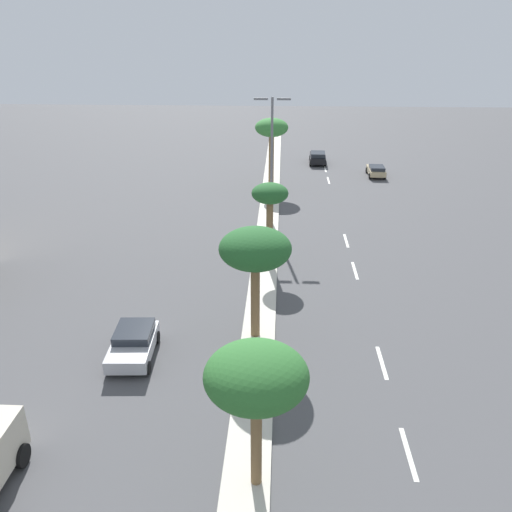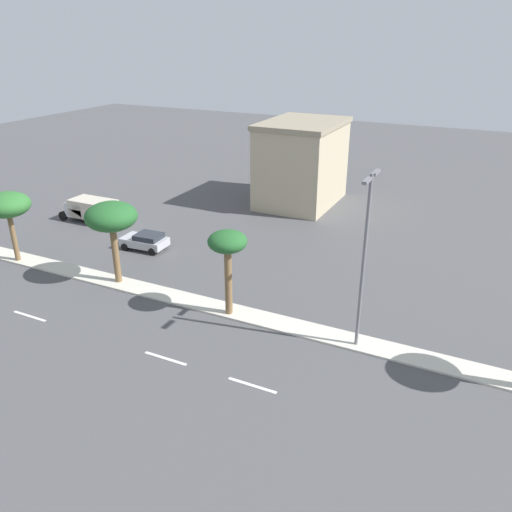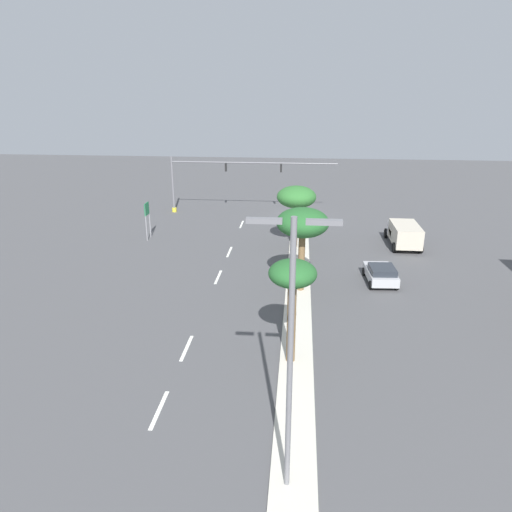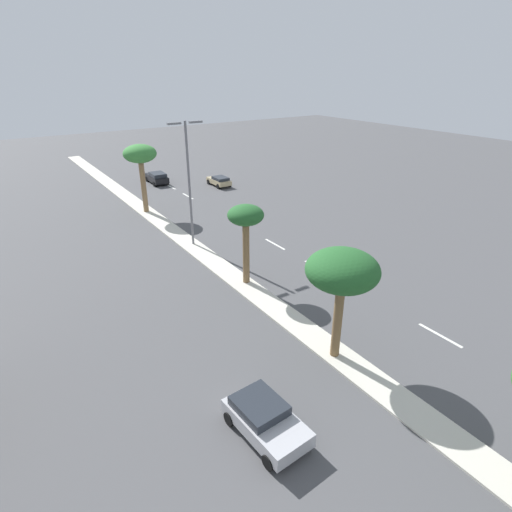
% 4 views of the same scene
% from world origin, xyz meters
% --- Properties ---
extents(ground_plane, '(160.00, 160.00, 0.00)m').
position_xyz_m(ground_plane, '(0.00, 33.21, 0.00)').
color(ground_plane, '#4C4C4F').
extents(median_curb, '(1.80, 85.39, 0.12)m').
position_xyz_m(median_curb, '(0.00, 42.69, 0.06)').
color(median_curb, beige).
rests_on(median_curb, ground).
extents(lane_stripe_mid, '(0.20, 2.80, 0.01)m').
position_xyz_m(lane_stripe_mid, '(6.25, 19.12, 0.01)').
color(lane_stripe_mid, silver).
rests_on(lane_stripe_mid, ground).
extents(lane_stripe_center, '(0.20, 2.80, 0.01)m').
position_xyz_m(lane_stripe_center, '(6.25, 29.83, 0.01)').
color(lane_stripe_center, silver).
rests_on(lane_stripe_center, ground).
extents(lane_stripe_rear, '(0.20, 2.80, 0.01)m').
position_xyz_m(lane_stripe_rear, '(6.25, 35.32, 0.01)').
color(lane_stripe_rear, silver).
rests_on(lane_stripe_rear, ground).
extents(commercial_building, '(10.23, 7.44, 8.66)m').
position_xyz_m(commercial_building, '(-23.93, 26.19, 4.35)').
color(commercial_building, tan).
rests_on(commercial_building, ground).
extents(palm_tree_front, '(3.51, 3.51, 5.62)m').
position_xyz_m(palm_tree_front, '(0.38, 11.36, 4.71)').
color(palm_tree_front, brown).
rests_on(palm_tree_front, median_curb).
extents(palm_tree_right, '(3.67, 3.67, 6.05)m').
position_xyz_m(palm_tree_right, '(-0.16, 21.16, 5.06)').
color(palm_tree_right, brown).
rests_on(palm_tree_right, median_curb).
extents(palm_tree_left, '(2.47, 2.47, 5.72)m').
position_xyz_m(palm_tree_left, '(0.33, 30.71, 4.86)').
color(palm_tree_left, brown).
rests_on(palm_tree_left, median_curb).
extents(street_lamp_right, '(2.90, 0.24, 10.25)m').
position_xyz_m(street_lamp_right, '(0.25, 39.18, 6.10)').
color(street_lamp_right, slate).
rests_on(street_lamp_right, median_curb).
extents(sedan_silver_leading, '(2.31, 3.96, 1.41)m').
position_xyz_m(sedan_silver_leading, '(-6.18, 19.07, 0.76)').
color(sedan_silver_leading, '#B2B2B7').
rests_on(sedan_silver_leading, ground).
extents(box_truck, '(2.60, 5.69, 2.17)m').
position_xyz_m(box_truck, '(-9.65, 9.89, 1.23)').
color(box_truck, silver).
rests_on(box_truck, ground).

